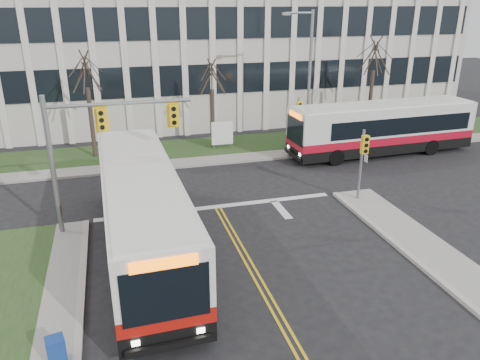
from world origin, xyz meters
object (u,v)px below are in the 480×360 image
newspaper_box_blue (57,352)px  streetlight (307,74)px  bus_cross (382,130)px  directory_sign (222,134)px  bus_main (142,214)px

newspaper_box_blue → streetlight: bearing=36.4°
bus_cross → newspaper_box_blue: size_ratio=13.28×
newspaper_box_blue → directory_sign: bearing=50.3°
bus_cross → directory_sign: bearing=-112.3°
directory_sign → bus_main: (-6.38, -12.92, 0.57)m
bus_main → bus_cross: size_ratio=1.03×
directory_sign → newspaper_box_blue: size_ratio=2.11×
bus_main → bus_cross: bus_main is taller
streetlight → bus_main: 17.00m
bus_main → bus_cross: bearing=27.7°
directory_sign → bus_main: bus_main is taller
directory_sign → bus_cross: bearing=-20.1°
bus_cross → newspaper_box_blue: bearing=-54.2°
streetlight → newspaper_box_blue: bearing=-130.3°
streetlight → directory_sign: size_ratio=4.60×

